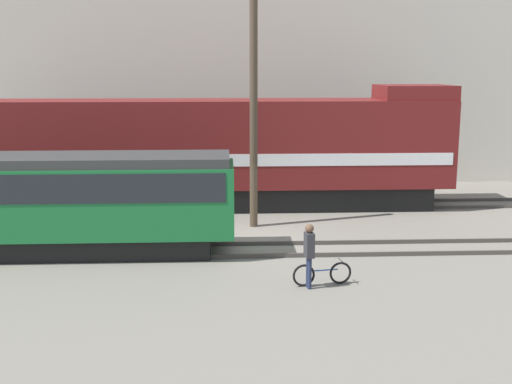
{
  "coord_description": "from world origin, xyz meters",
  "views": [
    {
      "loc": [
        -0.76,
        -21.59,
        5.98
      ],
      "look_at": [
        0.27,
        -0.33,
        1.8
      ],
      "focal_mm": 45.0,
      "sensor_mm": 36.0,
      "label": 1
    }
  ],
  "objects_px": {
    "freight_locomotive": "(211,152)",
    "bicycle": "(322,274)",
    "streetcar": "(35,199)",
    "utility_pole_left": "(254,115)",
    "person": "(309,249)"
  },
  "relations": [
    {
      "from": "streetcar",
      "to": "utility_pole_left",
      "type": "xyz_separation_m",
      "value": [
        7.13,
        3.4,
        2.38
      ]
    },
    {
      "from": "bicycle",
      "to": "person",
      "type": "distance_m",
      "value": 0.91
    },
    {
      "from": "freight_locomotive",
      "to": "person",
      "type": "xyz_separation_m",
      "value": [
        2.84,
        -10.38,
        -1.32
      ]
    },
    {
      "from": "freight_locomotive",
      "to": "bicycle",
      "type": "relative_size",
      "value": 12.16
    },
    {
      "from": "freight_locomotive",
      "to": "utility_pole_left",
      "type": "distance_m",
      "value": 4.18
    },
    {
      "from": "streetcar",
      "to": "person",
      "type": "relative_size",
      "value": 7.02
    },
    {
      "from": "streetcar",
      "to": "utility_pole_left",
      "type": "height_order",
      "value": "utility_pole_left"
    },
    {
      "from": "freight_locomotive",
      "to": "bicycle",
      "type": "bearing_deg",
      "value": -72.3
    },
    {
      "from": "person",
      "to": "utility_pole_left",
      "type": "relative_size",
      "value": 0.21
    },
    {
      "from": "streetcar",
      "to": "bicycle",
      "type": "bearing_deg",
      "value": -21.12
    },
    {
      "from": "streetcar",
      "to": "bicycle",
      "type": "xyz_separation_m",
      "value": [
        8.73,
        -3.37,
        -1.53
      ]
    },
    {
      "from": "freight_locomotive",
      "to": "bicycle",
      "type": "height_order",
      "value": "freight_locomotive"
    },
    {
      "from": "streetcar",
      "to": "bicycle",
      "type": "relative_size",
      "value": 7.5
    },
    {
      "from": "bicycle",
      "to": "person",
      "type": "bearing_deg",
      "value": -152.2
    },
    {
      "from": "streetcar",
      "to": "freight_locomotive",
      "type": "bearing_deg",
      "value": 51.12
    }
  ]
}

